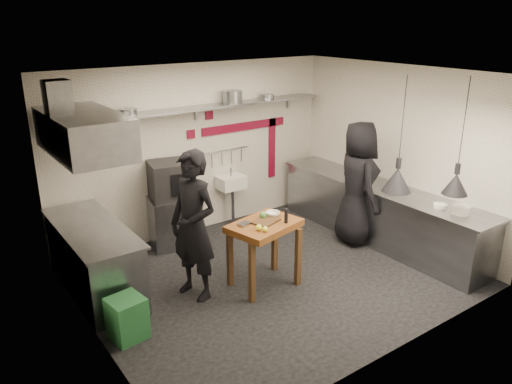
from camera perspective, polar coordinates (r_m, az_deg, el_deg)
floor at (r=7.18m, az=1.93°, el=-9.57°), size 5.00×5.00×0.00m
ceiling at (r=6.31m, az=2.22°, el=13.23°), size 5.00×5.00×0.00m
wall_back at (r=8.31m, az=-6.81°, el=4.81°), size 5.00×0.04×2.80m
wall_front at (r=5.23m, az=16.26°, el=-4.89°), size 5.00×0.04×2.80m
wall_left at (r=5.55m, az=-18.93°, el=-3.71°), size 0.04×4.20×2.80m
wall_right at (r=8.32m, az=15.90°, el=4.21°), size 0.04×4.20×2.80m
red_band_horiz at (r=8.71m, az=-1.31°, el=7.52°), size 1.70×0.02×0.14m
red_band_vert at (r=9.16m, az=1.83°, el=5.03°), size 0.14×0.02×1.10m
red_tile_a at (r=8.29m, az=-5.37°, el=8.73°), size 0.14×0.02×0.14m
red_tile_b at (r=8.18m, az=-7.44°, el=6.57°), size 0.14×0.02×0.14m
back_shelf at (r=8.00m, az=-6.38°, el=9.54°), size 4.60×0.34×0.04m
shelf_bracket_left at (r=7.44m, az=-19.86°, el=6.98°), size 0.04×0.06×0.24m
shelf_bracket_mid at (r=8.15m, az=-6.88°, el=8.98°), size 0.04×0.06×0.24m
shelf_bracket_right at (r=9.20m, az=3.69°, el=10.28°), size 0.04×0.06×0.24m
pan_far_left at (r=7.49m, az=-14.42°, el=8.88°), size 0.31×0.31×0.09m
pan_mid_left at (r=7.47m, az=-14.96°, el=8.73°), size 0.34×0.34×0.07m
stock_pot at (r=8.29m, az=-2.70°, el=10.82°), size 0.37×0.37×0.20m
pan_right at (r=8.70m, az=1.30°, el=10.85°), size 0.28×0.28×0.08m
oven_stand at (r=8.06m, az=-9.53°, el=-3.32°), size 0.79×0.74×0.80m
combi_oven at (r=7.82m, az=-9.78°, el=1.36°), size 0.72×0.69×0.58m
oven_door at (r=7.59m, az=-8.87°, el=0.85°), size 0.55×0.15×0.46m
oven_glass at (r=7.57m, az=-8.46°, el=0.81°), size 0.32×0.08×0.34m
hand_sink at (r=8.60m, az=-2.86°, el=1.13°), size 0.46×0.34×0.22m
sink_tap at (r=8.55m, az=-2.88°, el=2.27°), size 0.03×0.03×0.14m
sink_drain at (r=8.72m, az=-2.67°, el=-1.68°), size 0.06×0.06×0.66m
utensil_rail at (r=8.56m, az=-3.43°, el=4.80°), size 0.90×0.02×0.02m
counter_right at (r=8.35m, az=13.78°, el=-2.42°), size 0.70×3.80×0.90m
counter_right_top at (r=8.19m, az=14.04°, el=0.60°), size 0.76×3.90×0.03m
plate_stack at (r=7.36m, az=22.37°, el=-1.91°), size 0.31×0.31×0.11m
small_bowl_right at (r=7.51m, az=20.28°, el=-1.47°), size 0.21×0.21×0.05m
counter_left at (r=6.95m, az=-17.94°, el=-7.45°), size 0.70×1.90×0.90m
counter_left_top at (r=6.76m, az=-18.34°, el=-3.93°), size 0.76×2.00×0.03m
extractor_hood at (r=6.40m, az=-19.09°, el=6.37°), size 0.78×1.60×0.50m
hood_duct at (r=6.27m, az=-21.69°, el=9.54°), size 0.28×0.28×0.50m
green_bin at (r=6.01m, az=-14.51°, el=-13.78°), size 0.42×0.42×0.50m
prep_table at (r=6.76m, az=0.93°, el=-7.13°), size 1.04×0.83×0.92m
cutting_board at (r=6.58m, az=1.15°, el=-3.34°), size 0.42×0.35×0.02m
pepper_mill at (r=6.53m, az=3.47°, el=-2.73°), size 0.06×0.06×0.20m
lemon_a at (r=6.32m, az=0.32°, el=-4.08°), size 0.09×0.09×0.08m
lemon_b at (r=6.28m, az=1.05°, el=-4.26°), size 0.07×0.07×0.07m
veg_ball at (r=6.68m, az=0.79°, el=-2.66°), size 0.10×0.10×0.10m
steel_tray at (r=6.49m, az=-1.36°, el=-3.67°), size 0.19×0.15×0.03m
bowl at (r=6.77m, az=1.92°, el=-2.52°), size 0.25×0.25×0.06m
heat_lamp_near at (r=6.71m, az=16.28°, el=6.23°), size 0.43×0.43×1.53m
heat_lamp_far at (r=6.88m, az=22.49°, el=5.80°), size 0.39×0.39×1.54m
chef_left at (r=6.36m, az=-7.16°, el=-3.88°), size 0.66×0.82×1.96m
chef_right at (r=8.03m, az=11.53°, el=0.97°), size 0.93×1.13×1.98m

